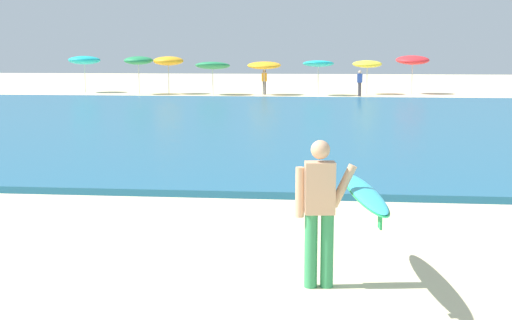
% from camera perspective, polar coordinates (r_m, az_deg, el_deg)
% --- Properties ---
extents(sea, '(120.00, 28.00, 0.14)m').
position_cam_1_polar(sea, '(27.09, -1.59, 3.19)').
color(sea, '#1E6084').
rests_on(sea, ground).
extents(surfer_with_board, '(1.09, 2.52, 1.73)m').
position_cam_1_polar(surfer_with_board, '(8.10, 6.91, -3.29)').
color(surfer_with_board, '#338E56').
rests_on(surfer_with_board, ground).
extents(beach_umbrella_0, '(2.12, 2.13, 2.46)m').
position_cam_1_polar(beach_umbrella_0, '(48.60, -13.78, 7.88)').
color(beach_umbrella_0, beige).
rests_on(beach_umbrella_0, ground).
extents(beach_umbrella_1, '(1.84, 1.86, 2.45)m').
position_cam_1_polar(beach_umbrella_1, '(45.84, -9.53, 7.98)').
color(beach_umbrella_1, beige).
rests_on(beach_umbrella_1, ground).
extents(beach_umbrella_2, '(1.94, 1.95, 2.43)m').
position_cam_1_polar(beach_umbrella_2, '(45.90, -7.14, 7.99)').
color(beach_umbrella_2, beige).
rests_on(beach_umbrella_2, ground).
extents(beach_umbrella_3, '(2.21, 2.24, 2.17)m').
position_cam_1_polar(beach_umbrella_3, '(44.78, -3.55, 7.67)').
color(beach_umbrella_3, beige).
rests_on(beach_umbrella_3, ground).
extents(beach_umbrella_4, '(2.12, 2.15, 2.17)m').
position_cam_1_polar(beach_umbrella_4, '(44.58, 0.67, 7.70)').
color(beach_umbrella_4, beige).
rests_on(beach_umbrella_4, ground).
extents(beach_umbrella_5, '(1.94, 1.96, 2.24)m').
position_cam_1_polar(beach_umbrella_5, '(44.15, 5.09, 7.81)').
color(beach_umbrella_5, beige).
rests_on(beach_umbrella_5, ground).
extents(beach_umbrella_6, '(1.87, 1.90, 2.22)m').
position_cam_1_polar(beach_umbrella_6, '(45.76, 9.03, 7.71)').
color(beach_umbrella_6, beige).
rests_on(beach_umbrella_6, ground).
extents(beach_umbrella_7, '(2.14, 2.18, 2.56)m').
position_cam_1_polar(beach_umbrella_7, '(46.72, 12.61, 7.93)').
color(beach_umbrella_7, beige).
rests_on(beach_umbrella_7, ground).
extents(beachgoer_near_row_left, '(0.32, 0.20, 1.58)m').
position_cam_1_polar(beachgoer_near_row_left, '(44.95, 0.68, 6.42)').
color(beachgoer_near_row_left, '#383842').
rests_on(beachgoer_near_row_left, ground).
extents(beachgoer_near_row_mid, '(0.32, 0.20, 1.58)m').
position_cam_1_polar(beachgoer_near_row_mid, '(43.58, 8.43, 6.25)').
color(beachgoer_near_row_mid, '#383842').
rests_on(beachgoer_near_row_mid, ground).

